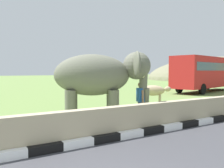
% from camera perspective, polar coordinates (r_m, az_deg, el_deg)
% --- Properties ---
extents(striped_curb, '(16.20, 0.20, 0.24)m').
position_cam_1_polar(striped_curb, '(6.35, -20.01, -15.42)').
color(striped_curb, white).
rests_on(striped_curb, ground_plane).
extents(barrier_parapet, '(28.00, 0.36, 1.00)m').
position_cam_1_polar(barrier_parapet, '(7.32, -1.95, -9.65)').
color(barrier_parapet, tan).
rests_on(barrier_parapet, ground_plane).
extents(elephant, '(4.00, 3.32, 2.93)m').
position_cam_1_polar(elephant, '(9.65, -2.75, 1.94)').
color(elephant, '#676959').
rests_on(elephant, ground_plane).
extents(person_handler, '(0.35, 0.66, 1.66)m').
position_cam_1_polar(person_handler, '(10.02, 6.97, -3.70)').
color(person_handler, navy).
rests_on(person_handler, ground_plane).
extents(bus_red, '(10.17, 4.60, 3.50)m').
position_cam_1_polar(bus_red, '(25.80, 21.89, 2.88)').
color(bus_red, '#B21E1E').
rests_on(bus_red, ground_plane).
extents(cow_near, '(1.78, 1.45, 1.23)m').
position_cam_1_polar(cow_near, '(14.92, 10.10, -1.67)').
color(cow_near, tan).
rests_on(cow_near, ground_plane).
extents(hill_east, '(42.68, 34.14, 11.58)m').
position_cam_1_polar(hill_east, '(67.28, 25.73, 1.09)').
color(hill_east, '#757357').
rests_on(hill_east, ground_plane).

